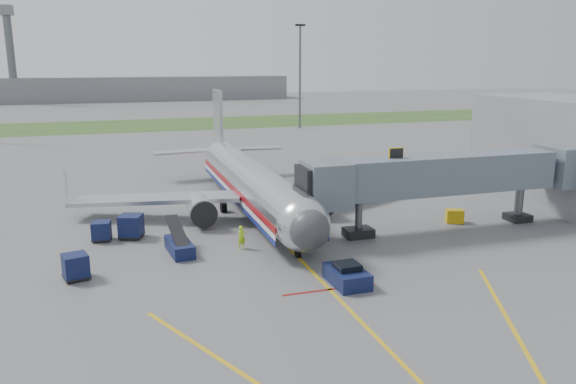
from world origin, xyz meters
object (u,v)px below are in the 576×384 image
object	(u,v)px
pushback_tug	(347,275)
belt_loader	(179,246)
airliner	(252,182)
ramp_worker	(242,237)

from	to	relation	value
pushback_tug	belt_loader	distance (m)	12.77
airliner	pushback_tug	bearing A→B (deg)	-85.91
airliner	ramp_worker	world-z (taller)	airliner
pushback_tug	belt_loader	size ratio (longest dim) A/B	0.72
airliner	belt_loader	world-z (taller)	airliner
airliner	ramp_worker	distance (m)	10.92
ramp_worker	airliner	bearing A→B (deg)	54.61
pushback_tug	ramp_worker	xyz separation A→B (m)	(-4.67, 8.50, 0.30)
ramp_worker	pushback_tug	bearing A→B (deg)	-78.58
airliner	ramp_worker	xyz separation A→B (m)	(-3.33, -10.25, -1.78)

